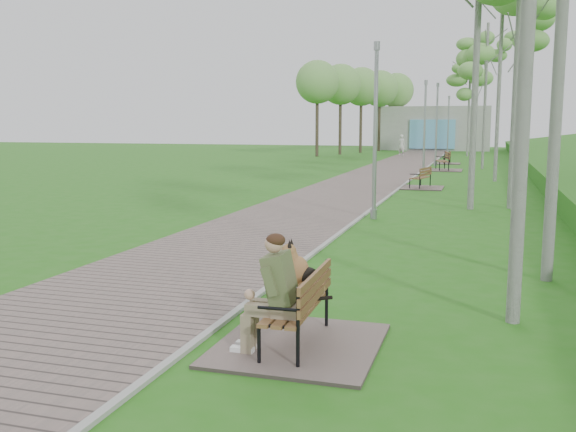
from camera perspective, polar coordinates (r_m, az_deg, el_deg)
name	(u,v)px	position (r m, az deg, el deg)	size (l,w,h in m)	color
ground	(303,262)	(11.56, 1.36, -4.13)	(120.00, 120.00, 0.00)	#246C15
walkway	(384,172)	(32.82, 8.56, 3.87)	(3.50, 67.00, 0.04)	#6C5E58
kerb	(420,173)	(32.61, 11.61, 3.77)	(0.10, 67.00, 0.05)	#999993
building_north	(434,128)	(62.02, 12.89, 7.60)	(10.00, 5.20, 4.00)	#9E9E99
bench_main	(290,310)	(7.17, 0.16, -8.33)	(1.76, 1.96, 1.54)	#6C5E58
bench_second	(420,183)	(25.14, 11.68, 2.85)	(1.64, 1.82, 1.01)	#6C5E58
bench_third	(442,166)	(34.92, 13.55, 4.33)	(1.99, 2.21, 1.22)	#6C5E58
bench_far	(447,161)	(40.71, 13.95, 4.76)	(1.53, 1.70, 0.94)	#6C5E58
lamp_post_near	(375,138)	(16.69, 7.75, 6.91)	(0.17, 0.17, 4.51)	gray
lamp_post_second	(424,131)	(31.24, 12.04, 7.37)	(0.17, 0.17, 4.48)	gray
lamp_post_third	(436,127)	(38.55, 13.06, 7.68)	(0.18, 0.18, 4.78)	gray
lamp_post_far	(448,126)	(56.07, 14.05, 7.74)	(0.18, 0.18, 4.74)	gray
pedestrian_near	(402,145)	(50.12, 10.06, 6.23)	(0.59, 0.39, 1.63)	silver
birch_near_b	(525,0)	(24.15, 20.35, 17.56)	(2.48, 2.48, 8.39)	silver
birch_mid_c	(502,19)	(29.19, 18.50, 16.24)	(2.83, 2.83, 8.58)	silver
birch_far_b	(487,50)	(36.78, 17.29, 13.90)	(2.26, 2.26, 8.06)	silver
birch_distant_a	(470,81)	(50.59, 15.87, 11.51)	(2.32, 2.32, 7.16)	silver
birch_distant_b	(501,54)	(54.58, 18.42, 13.53)	(2.82, 2.82, 10.05)	silver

